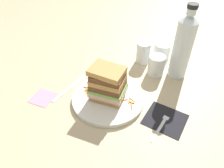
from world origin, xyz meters
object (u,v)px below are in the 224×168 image
Objects in this scene: napkin_dark at (165,119)px; empty_tumbler_0 at (162,51)px; empty_tumbler_1 at (143,53)px; water_bottle at (183,47)px; fork at (163,123)px; juice_glass at (156,66)px; main_plate at (108,98)px; sandwich at (108,84)px; knife at (69,88)px; napkin_pink at (43,97)px.

empty_tumbler_0 reaches higher than napkin_dark.
water_bottle is at bearing -7.14° from empty_tumbler_1.
juice_glass is at bearing 116.04° from fork.
juice_glass is at bearing 68.43° from main_plate.
knife is at bearing -173.22° from sandwich.
napkin_pink is (-0.44, -0.13, -0.00)m from napkin_dark.
fork is 0.54× the size of water_bottle.
fork is 0.83× the size of knife.
napkin_dark is (0.22, 0.01, -0.08)m from sandwich.
napkin_dark is 0.46m from napkin_pink.
water_bottle is at bearing 57.33° from main_plate.
sandwich is 1.64× the size of napkin_pink.
juice_glass reaches higher than knife.
fork is at bearing -2.16° from main_plate.
napkin_dark and knife have the same top height.
empty_tumbler_0 is at bearing 110.60° from fork.
knife is 2.41× the size of napkin_pink.
sandwich reaches higher than empty_tumbler_0.
juice_glass is 1.05× the size of napkin_pink.
main_plate is 3.60× the size of empty_tumbler_0.
juice_glass reaches higher than napkin_dark.
juice_glass is at bearing 44.62° from knife.
main_plate is at bearing -111.57° from juice_glass.
fork is at bearing 13.37° from napkin_pink.
water_bottle is 0.19m from empty_tumbler_1.
fork is (0.22, -0.01, -0.00)m from main_plate.
knife is 0.11m from napkin_pink.
sandwich reaches higher than empty_tumbler_1.
knife is 2.68× the size of empty_tumbler_0.
knife is 2.30× the size of juice_glass.
main_plate is at bearing -101.55° from empty_tumbler_0.
fork reaches higher than knife.
water_bottle is 3.68× the size of napkin_pink.
fork is 2.00× the size of napkin_pink.
water_bottle is at bearing 97.89° from fork.
water_bottle is (0.18, 0.28, 0.13)m from main_plate.
sandwich is 1.01× the size of napkin_dark.
knife is at bearing -178.27° from fork.
sandwich is 0.44× the size of water_bottle.
water_bottle is (-0.04, 0.26, 0.14)m from napkin_dark.
empty_tumbler_1 reaches higher than fork.
main_plate is at bearing 177.84° from fork.
sandwich is 1.82× the size of empty_tumbler_0.
napkin_dark is at bearing -68.01° from empty_tumbler_0.
water_bottle is (0.18, 0.28, 0.06)m from sandwich.
napkin_pink is at bearing -119.65° from empty_tumbler_1.
water_bottle is 4.10× the size of empty_tumbler_0.
water_bottle is at bearing 57.24° from sandwich.
napkin_dark is at bearing -53.78° from empty_tumbler_1.
empty_tumbler_1 is (0.01, 0.30, 0.04)m from main_plate.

